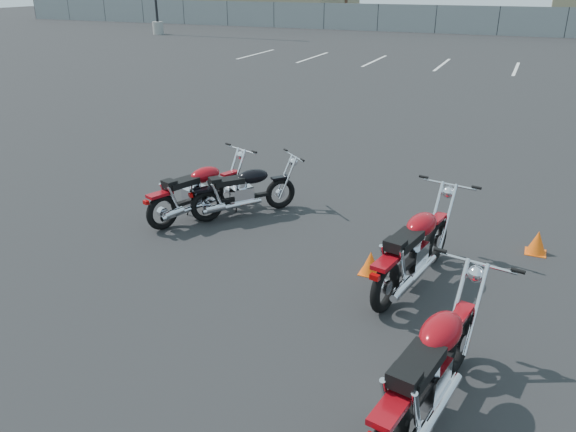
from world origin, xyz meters
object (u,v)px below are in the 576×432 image
at_px(motorcycle_second_black, 244,191).
at_px(motorcycle_rear_red, 430,370).
at_px(motorcycle_front_red, 198,191).
at_px(motorcycle_third_red, 414,249).

xyz_separation_m(motorcycle_second_black, motorcycle_rear_red, (3.49, -3.33, 0.08)).
distance_m(motorcycle_front_red, motorcycle_rear_red, 5.07).
bearing_deg(motorcycle_third_red, motorcycle_front_red, 167.70).
height_order(motorcycle_third_red, motorcycle_rear_red, motorcycle_rear_red).
height_order(motorcycle_front_red, motorcycle_rear_red, motorcycle_rear_red).
xyz_separation_m(motorcycle_front_red, motorcycle_third_red, (3.51, -0.77, 0.05)).
height_order(motorcycle_second_black, motorcycle_rear_red, motorcycle_rear_red).
bearing_deg(motorcycle_third_red, motorcycle_rear_red, -74.77).
distance_m(motorcycle_front_red, motorcycle_second_black, 0.72).
distance_m(motorcycle_second_black, motorcycle_third_red, 3.10).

